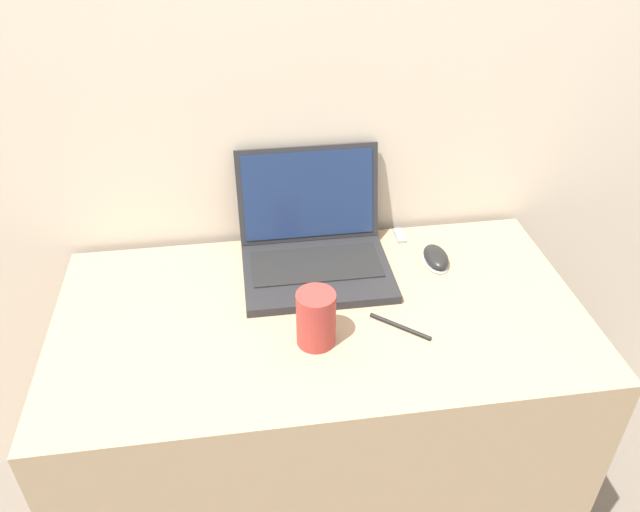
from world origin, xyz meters
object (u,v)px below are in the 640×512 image
drink_cup (316,318)px  computer_mouse (436,258)px  pen (400,326)px  laptop (314,244)px  usb_stick (400,236)px

drink_cup → computer_mouse: bearing=35.8°
computer_mouse → pen: 0.26m
drink_cup → computer_mouse: drink_cup is taller
drink_cup → laptop: bearing=83.0°
usb_stick → computer_mouse: bearing=-64.6°
laptop → drink_cup: bearing=-97.0°
laptop → drink_cup: (-0.03, -0.27, 0.01)m
laptop → computer_mouse: 0.29m
usb_stick → pen: size_ratio=0.55×
pen → drink_cup: bearing=-175.7°
laptop → pen: (0.14, -0.25, -0.05)m
laptop → pen: 0.29m
laptop → computer_mouse: size_ratio=3.33×
usb_stick → pen: (-0.08, -0.33, 0.00)m
usb_stick → pen: pen is taller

